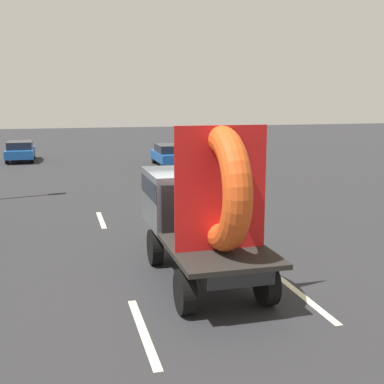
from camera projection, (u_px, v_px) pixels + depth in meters
The scene contains 8 objects.
ground_plane at pixel (205, 276), 11.86m from camera, with size 120.00×120.00×0.00m, color #28282B.
flatbed_truck at pixel (199, 205), 11.64m from camera, with size 2.02×4.97×3.62m.
distant_sedan at pixel (170, 154), 30.84m from camera, with size 1.71×3.99×1.30m.
lane_dash_left_near at pixel (143, 331), 9.06m from camera, with size 2.83×0.16×0.01m, color beige.
lane_dash_left_far at pixel (101, 220), 17.25m from camera, with size 2.36×0.16×0.01m, color beige.
lane_dash_right_near at pixel (306, 298), 10.53m from camera, with size 2.63×0.16×0.01m, color beige.
lane_dash_right_far at pixel (201, 215), 18.01m from camera, with size 2.85×0.16×0.01m, color beige.
oncoming_car at pixel (20, 150), 32.96m from camera, with size 1.73×4.03×1.31m.
Camera 1 is at (-3.23, -10.82, 4.16)m, focal length 47.03 mm.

